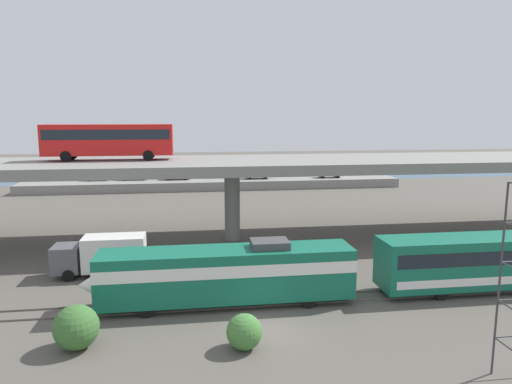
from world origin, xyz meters
name	(u,v)px	position (x,y,z in m)	size (l,w,h in m)	color
ground_plane	(265,330)	(0.00, 0.00, 0.00)	(260.00, 260.00, 0.00)	#565149
rail_strip_near	(256,306)	(0.00, 3.27, 0.06)	(110.00, 0.12, 0.12)	#59544C
rail_strip_far	(253,297)	(0.00, 4.73, 0.06)	(110.00, 0.12, 0.12)	#59544C
train_locomotive	(214,272)	(-2.61, 4.00, 2.19)	(17.37, 3.04, 4.18)	#14664C
highway_overpass	(232,167)	(0.00, 20.00, 7.21)	(96.00, 11.79, 7.86)	gray
transit_bus_on_overpass	(109,139)	(-11.63, 21.48, 9.92)	(12.00, 2.68, 3.40)	red
service_truck_west	(103,254)	(-10.76, 10.95, 1.64)	(6.80, 2.46, 3.04)	#515459
pier_parking_lot	(214,182)	(0.00, 55.00, 0.74)	(61.98, 11.30, 1.48)	gray
parked_car_0	(134,175)	(-13.27, 54.18, 2.25)	(4.65, 1.97, 1.50)	#9E998C
parked_car_1	(97,176)	(-19.20, 54.34, 2.25)	(4.00, 1.93, 1.50)	navy
parked_car_2	(256,174)	(7.08, 52.71, 2.25)	(4.26, 1.94, 1.50)	navy
parked_car_3	(177,175)	(-6.26, 53.49, 2.25)	(4.49, 1.83, 1.50)	maroon
parked_car_4	(216,173)	(0.33, 54.95, 2.25)	(4.51, 1.90, 1.50)	silver
parked_car_5	(59,174)	(-25.84, 57.04, 2.25)	(4.59, 1.97, 1.50)	#515459
parked_car_6	(154,173)	(-10.17, 56.68, 2.25)	(4.38, 1.82, 1.50)	maroon
parked_car_7	(329,173)	(19.65, 52.30, 2.25)	(4.32, 1.82, 1.50)	silver
harbor_water	(209,171)	(0.00, 78.00, 0.00)	(140.00, 36.00, 0.01)	#2D5170
shrub_left	(76,327)	(-10.09, -0.70, 1.18)	(2.37, 2.37, 2.37)	#3A6930
shrub_right	(244,332)	(-1.39, -1.96, 0.95)	(1.89, 1.89, 1.89)	#417837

